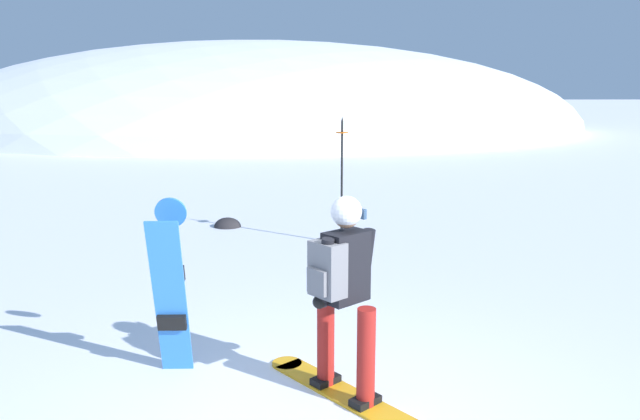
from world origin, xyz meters
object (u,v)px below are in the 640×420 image
Objects in this scene: spare_snowboard at (170,289)px; rock_dark at (228,227)px; snowboarder_main at (343,293)px; piste_marker_near at (342,173)px.

spare_snowboard reaches higher than rock_dark.
snowboarder_main is at bearing -74.49° from rock_dark.
snowboarder_main reaches higher than rock_dark.
snowboarder_main is 6.74m from rock_dark.
spare_snowboard is at bearing -87.17° from rock_dark.
piste_marker_near is at bearing -31.81° from rock_dark.
rock_dark is at bearing 105.51° from snowboarder_main.
spare_snowboard is (-1.49, 0.41, -0.10)m from snowboarder_main.
rock_dark is (-0.30, 6.02, -0.82)m from spare_snowboard.
piste_marker_near is at bearing 86.83° from snowboarder_main.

